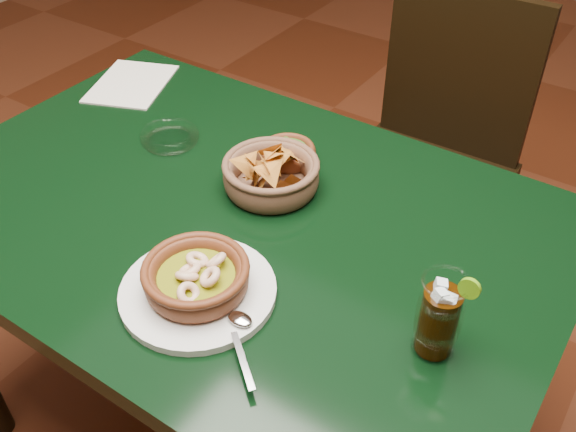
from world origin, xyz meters
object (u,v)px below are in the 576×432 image
Objects in this scene: dining_chair at (431,156)px; chip_basket at (271,174)px; shrimp_plate at (197,281)px; dining_table at (234,248)px; cola_drink at (439,317)px.

dining_chair is 4.31× the size of chip_basket.
shrimp_plate is at bearing -91.49° from dining_chair.
cola_drink is (0.44, -0.09, 0.17)m from dining_table.
cola_drink reaches higher than shrimp_plate.
shrimp_plate is 1.45× the size of chip_basket.
cola_drink reaches higher than chip_basket.
dining_table is 0.16m from chip_basket.
dining_chair is at bearing 88.51° from shrimp_plate.
chip_basket is 0.45m from cola_drink.
cola_drink is (0.35, 0.11, 0.04)m from shrimp_plate.
chip_basket reaches higher than dining_table.
shrimp_plate is (-0.02, -0.91, 0.27)m from dining_chair.
shrimp_plate reaches higher than dining_table.
dining_chair is at bearing 82.03° from chip_basket.
dining_table is at bearing 168.23° from cola_drink.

